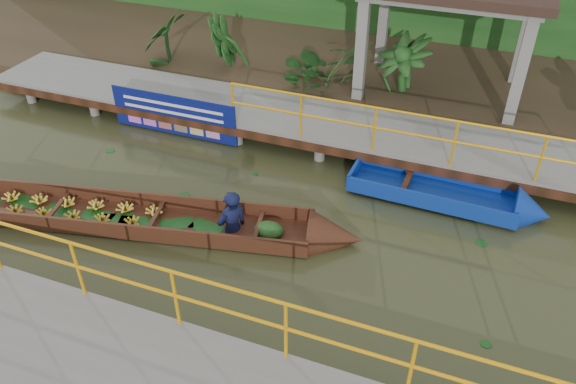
% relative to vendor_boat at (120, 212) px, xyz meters
% --- Properties ---
extents(ground, '(80.00, 80.00, 0.00)m').
position_rel_vendor_boat_xyz_m(ground, '(1.85, 0.77, -0.23)').
color(ground, '#33361B').
rests_on(ground, ground).
extents(land_strip, '(30.00, 8.00, 0.45)m').
position_rel_vendor_boat_xyz_m(land_strip, '(1.85, 8.27, -0.01)').
color(land_strip, '#34271A').
rests_on(land_strip, ground).
extents(far_dock, '(16.00, 2.06, 1.66)m').
position_rel_vendor_boat_xyz_m(far_dock, '(1.87, 4.19, 0.25)').
color(far_dock, slate).
rests_on(far_dock, ground).
extents(vendor_boat, '(9.74, 2.95, 2.10)m').
position_rel_vendor_boat_xyz_m(vendor_boat, '(0.00, 0.00, 0.00)').
color(vendor_boat, '#361C0E').
rests_on(vendor_boat, ground).
extents(moored_blue_boat, '(3.92, 1.17, 0.92)m').
position_rel_vendor_boat_xyz_m(moored_blue_boat, '(6.38, 2.85, -0.07)').
color(moored_blue_boat, '#0D2F97').
rests_on(moored_blue_boat, ground).
extents(blue_banner, '(3.21, 0.04, 1.00)m').
position_rel_vendor_boat_xyz_m(blue_banner, '(-0.67, 3.24, 0.33)').
color(blue_banner, navy).
rests_on(blue_banner, ground).
extents(tropical_plants, '(14.31, 1.31, 1.64)m').
position_rel_vendor_boat_xyz_m(tropical_plants, '(3.70, 6.07, 1.04)').
color(tropical_plants, '#154114').
rests_on(tropical_plants, ground).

